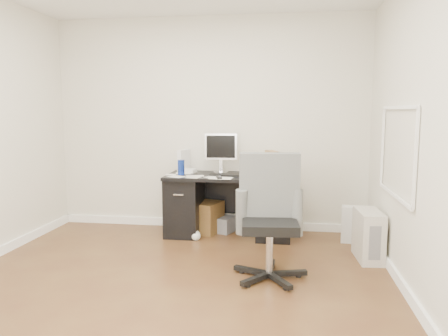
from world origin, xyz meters
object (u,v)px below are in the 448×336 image
(desk, at_px, (229,203))
(keyboard, at_px, (228,175))
(pc_tower, at_px, (368,235))
(wicker_basket, at_px, (204,217))
(lcd_monitor, at_px, (221,153))
(office_chair, at_px, (270,218))

(desk, bearing_deg, keyboard, -87.45)
(pc_tower, bearing_deg, wicker_basket, 153.61)
(desk, bearing_deg, wicker_basket, 161.98)
(desk, relative_size, keyboard, 3.43)
(lcd_monitor, bearing_deg, pc_tower, -28.60)
(office_chair, distance_m, pc_tower, 1.23)
(lcd_monitor, distance_m, keyboard, 0.34)
(desk, distance_m, lcd_monitor, 0.63)
(desk, height_order, wicker_basket, desk)
(keyboard, xyz_separation_m, office_chair, (0.55, -1.26, -0.20))
(office_chair, relative_size, pc_tower, 2.23)
(office_chair, distance_m, wicker_basket, 1.73)
(pc_tower, bearing_deg, office_chair, -149.43)
(desk, bearing_deg, office_chair, -67.52)
(lcd_monitor, distance_m, office_chair, 1.67)
(desk, xyz_separation_m, wicker_basket, (-0.33, 0.11, -0.21))
(desk, xyz_separation_m, pc_tower, (1.54, -0.66, -0.15))
(wicker_basket, bearing_deg, lcd_monitor, 5.67)
(lcd_monitor, height_order, keyboard, lcd_monitor)
(lcd_monitor, relative_size, wicker_basket, 1.31)
(wicker_basket, bearing_deg, desk, -18.02)
(desk, relative_size, wicker_basket, 3.90)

